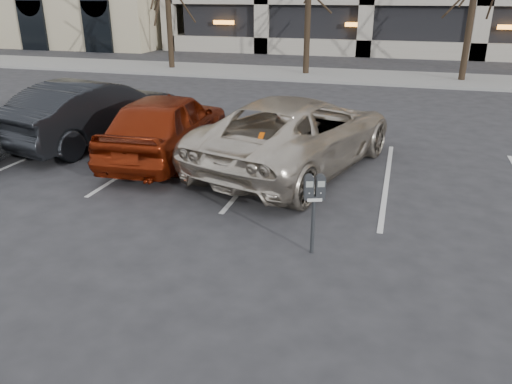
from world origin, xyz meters
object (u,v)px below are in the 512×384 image
car_red (167,125)px  car_dark (94,111)px  suv_silver (297,133)px  parking_meter (314,195)px

car_red → car_dark: bearing=-20.0°
suv_silver → car_red: size_ratio=1.35×
parking_meter → car_red: size_ratio=0.27×
parking_meter → car_dark: size_ratio=0.25×
suv_silver → car_red: 3.11m
suv_silver → car_dark: bearing=10.6°
suv_silver → car_dark: size_ratio=1.28×
suv_silver → car_dark: 5.56m
parking_meter → car_red: (-4.17, 3.75, -0.16)m
car_dark → parking_meter: bearing=160.1°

